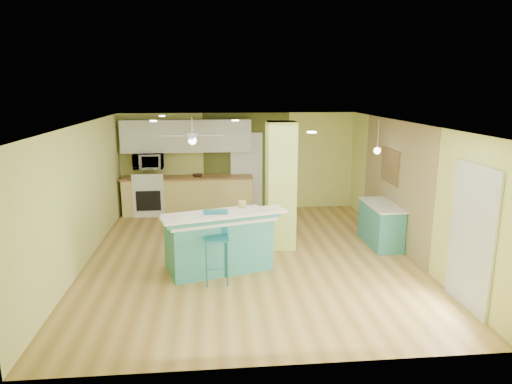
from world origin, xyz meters
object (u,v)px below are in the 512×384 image
fruit_bowl (198,175)px  canister (242,206)px  peninsula (219,241)px  bar_stool (216,235)px  side_counter (381,224)px

fruit_bowl → canister: bearing=-75.5°
peninsula → bar_stool: bearing=-111.4°
peninsula → bar_stool: size_ratio=1.83×
side_counter → fruit_bowl: (-3.75, 2.74, 0.55)m
bar_stool → side_counter: (3.33, 1.49, -0.37)m
bar_stool → side_counter: 3.67m
peninsula → canister: bearing=14.3°
side_counter → canister: (-2.86, -0.72, 0.64)m
peninsula → bar_stool: (-0.04, -0.50, 0.28)m
peninsula → bar_stool: bar_stool is taller
side_counter → canister: canister is taller
bar_stool → canister: bar_stool is taller
side_counter → peninsula: bearing=-163.4°
peninsula → canister: (0.43, 0.26, 0.55)m
canister → fruit_bowl: bearing=104.5°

